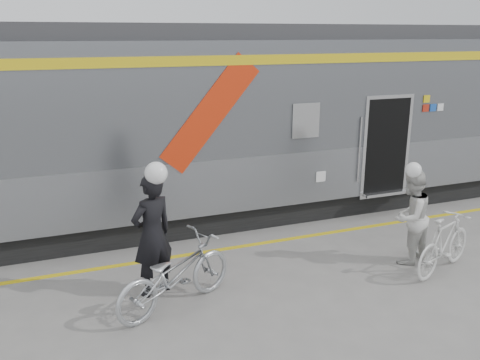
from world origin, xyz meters
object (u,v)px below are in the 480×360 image
bicycle_right (444,244)px  bicycle_left (175,274)px  man (152,235)px  woman (410,217)px

bicycle_right → bicycle_left: bearing=62.8°
man → bicycle_right: man is taller
bicycle_left → bicycle_right: (4.53, -0.48, -0.03)m
man → woman: (4.43, -0.48, -0.13)m
man → woman: 4.46m
man → bicycle_right: bearing=143.6°
man → bicycle_right: 4.87m
bicycle_left → woman: bearing=-113.1°
bicycle_left → bicycle_right: 4.56m
woman → bicycle_right: woman is taller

